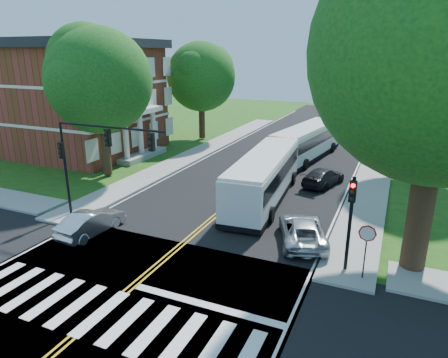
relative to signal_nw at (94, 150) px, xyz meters
The scene contains 24 objects.
ground 9.74m from the signal_nw, 47.67° to the right, with size 140.00×140.00×0.00m, color #214B12.
road 13.69m from the signal_nw, 63.16° to the left, with size 14.00×96.00×0.01m, color black.
cross_road 9.73m from the signal_nw, 47.67° to the right, with size 60.00×12.00×0.01m, color black.
center_line 17.20m from the signal_nw, 69.39° to the left, with size 0.36×70.00×0.01m, color gold.
edge_line_w 16.20m from the signal_nw, 93.47° to the left, with size 0.12×70.00×0.01m, color silver.
edge_line_e 20.54m from the signal_nw, 50.90° to the left, with size 0.12×70.00×0.01m, color silver.
crosswalk 10.07m from the signal_nw, 49.80° to the right, with size 12.60×3.00×0.01m, color silver.
stop_bar 11.40m from the signal_nw, 27.30° to the right, with size 6.60×0.40×0.01m, color silver.
sidewalk_nw 19.22m from the signal_nw, 97.50° to the left, with size 2.60×40.00×0.15m, color gray.
sidewalk_ne 23.75m from the signal_nw, 52.69° to the left, with size 2.60×40.00×0.15m, color gray.
tree_ne_big 17.72m from the signal_nw, ahead, with size 10.80×10.80×14.91m.
tree_west_near 9.96m from the signal_nw, 126.70° to the left, with size 8.00×8.00×11.40m.
tree_west_far 24.27m from the signal_nw, 102.31° to the left, with size 7.60×7.60×10.67m.
tree_east_mid 24.94m from the signal_nw, 45.36° to the left, with size 8.40×8.40×11.93m.
tree_east_far 38.34m from the signal_nw, 61.33° to the left, with size 7.20×7.20×10.34m.
brick_building 21.08m from the signal_nw, 139.86° to the left, with size 20.00×13.00×10.80m.
signal_nw is the anchor object (origin of this frame).
signal_ne 14.13m from the signal_nw, ahead, with size 0.30×0.46×4.40m.
stop_sign 15.05m from the signal_nw, ahead, with size 0.76×0.08×2.53m.
bus_lead 11.09m from the signal_nw, 44.72° to the left, with size 3.63×12.22×3.12m.
bus_follow 21.28m from the signal_nw, 68.14° to the left, with size 4.27×12.16×3.08m.
hatchback 4.03m from the signal_nw, 65.89° to the right, with size 1.43×4.09×1.35m, color silver.
suv 12.32m from the signal_nw, 10.79° to the left, with size 2.21×4.79×1.33m, color silver.
dark_sedan 16.75m from the signal_nw, 48.66° to the left, with size 1.81×4.46×1.30m, color black.
Camera 1 is at (9.64, -10.56, 9.63)m, focal length 32.00 mm.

